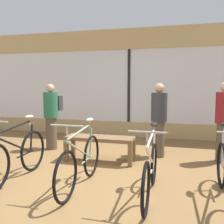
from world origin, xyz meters
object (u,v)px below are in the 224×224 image
bicycle_right (151,170)px  customer_by_window (159,118)px  display_bench (100,141)px  customer_near_rack (52,114)px  bicycle_left (16,156)px  customer_mid_floor (224,120)px  bicycle_center (81,162)px

bicycle_right → customer_by_window: 2.10m
display_bench → customer_near_rack: customer_near_rack is taller
bicycle_left → customer_near_rack: customer_near_rack is taller
bicycle_right → customer_by_window: customer_by_window is taller
bicycle_right → customer_mid_floor: bearing=58.2°
bicycle_center → bicycle_right: bicycle_center is taller
bicycle_left → customer_by_window: customer_by_window is taller
bicycle_left → bicycle_right: size_ratio=1.05×
bicycle_center → bicycle_right: bearing=-4.1°
bicycle_right → display_bench: 1.81m
bicycle_left → customer_mid_floor: customer_mid_floor is taller
bicycle_center → customer_near_rack: customer_near_rack is taller
customer_by_window → bicycle_right: bearing=-88.6°
bicycle_center → bicycle_left: bearing=-179.4°
bicycle_right → display_bench: (-1.17, 1.38, 0.04)m
bicycle_center → customer_by_window: customer_by_window is taller
bicycle_left → bicycle_right: bicycle_left is taller
bicycle_left → customer_near_rack: bearing=102.0°
customer_by_window → customer_mid_floor: 1.29m
bicycle_center → customer_near_rack: 2.55m
bicycle_left → customer_near_rack: 2.08m
bicycle_center → customer_mid_floor: bearing=39.9°
display_bench → bicycle_center: bearing=-85.1°
customer_by_window → customer_near_rack: bearing=179.9°
bicycle_left → customer_mid_floor: size_ratio=1.08×
bicycle_center → bicycle_right: (1.06, -0.08, -0.02)m
bicycle_left → bicycle_center: (1.12, 0.01, -0.01)m
customer_near_rack → customer_mid_floor: 3.84m
display_bench → customer_by_window: size_ratio=0.88×
bicycle_left → customer_mid_floor: bearing=29.5°
customer_mid_floor → display_bench: bearing=-165.7°
bicycle_center → customer_by_window: bearing=62.9°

